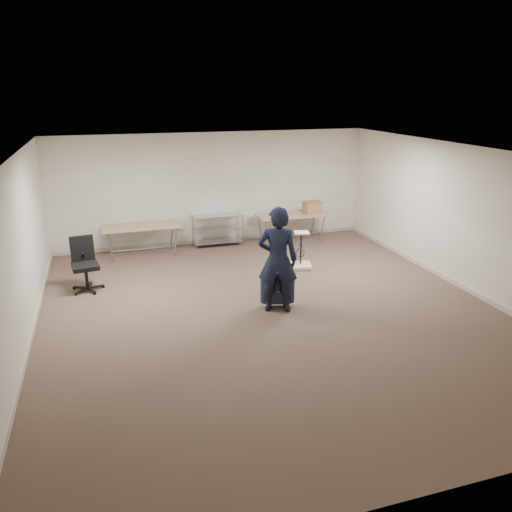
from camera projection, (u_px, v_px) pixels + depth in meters
name	position (u px, v px, depth m)	size (l,w,h in m)	color
ground	(271.00, 311.00, 8.96)	(9.00, 9.00, 0.00)	#4E3D2F
room_shell	(249.00, 282.00, 10.19)	(8.00, 9.00, 9.00)	beige
folding_table_left	(141.00, 228.00, 11.78)	(1.80, 0.75, 0.73)	tan
folding_table_right	(291.00, 216.00, 12.85)	(1.80, 0.75, 0.73)	tan
wire_shelf	(218.00, 228.00, 12.62)	(1.22, 0.47, 0.80)	#B8B9BF
person	(278.00, 260.00, 8.72)	(0.70, 0.46, 1.92)	black
suitcase	(278.00, 288.00, 9.04)	(0.44, 0.32, 1.09)	black
office_chair	(86.00, 274.00, 9.84)	(0.64, 0.64, 1.06)	black
equipment_cart	(301.00, 259.00, 11.07)	(0.56, 0.56, 0.83)	beige
cardboard_box	(312.00, 207.00, 12.87)	(0.43, 0.32, 0.32)	olive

